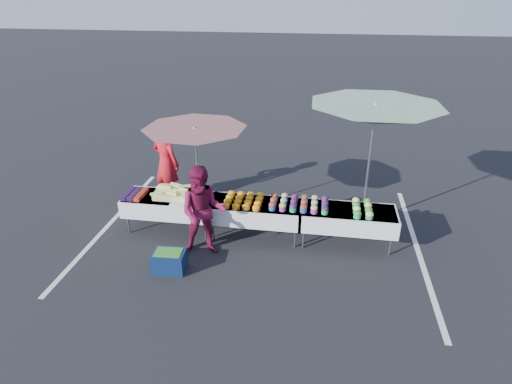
# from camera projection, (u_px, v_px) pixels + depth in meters

# --- Properties ---
(ground) EXTENTS (80.00, 80.00, 0.00)m
(ground) POSITION_uv_depth(u_px,v_px,m) (256.00, 236.00, 8.80)
(ground) COLOR black
(stripe_left) EXTENTS (0.10, 5.00, 0.00)m
(stripe_left) POSITION_uv_depth(u_px,v_px,m) (110.00, 223.00, 9.25)
(stripe_left) COLOR silver
(stripe_left) RESTS_ON ground
(stripe_right) EXTENTS (0.10, 5.00, 0.00)m
(stripe_right) POSITION_uv_depth(u_px,v_px,m) (417.00, 249.00, 8.35)
(stripe_right) COLOR silver
(stripe_right) RESTS_ON ground
(table_left) EXTENTS (1.86, 0.81, 0.75)m
(table_left) POSITION_uv_depth(u_px,v_px,m) (170.00, 204.00, 8.80)
(table_left) COLOR white
(table_left) RESTS_ON ground
(table_center) EXTENTS (1.86, 0.81, 0.75)m
(table_center) POSITION_uv_depth(u_px,v_px,m) (256.00, 211.00, 8.54)
(table_center) COLOR white
(table_center) RESTS_ON ground
(table_right) EXTENTS (1.86, 0.81, 0.75)m
(table_right) POSITION_uv_depth(u_px,v_px,m) (347.00, 218.00, 8.29)
(table_right) COLOR white
(table_right) RESTS_ON ground
(berry_punnets) EXTENTS (0.40, 0.54, 0.08)m
(berry_punnets) POSITION_uv_depth(u_px,v_px,m) (135.00, 194.00, 8.75)
(berry_punnets) COLOR black
(berry_punnets) RESTS_ON table_left
(corn_pile) EXTENTS (1.16, 0.57, 0.26)m
(corn_pile) POSITION_uv_depth(u_px,v_px,m) (181.00, 193.00, 8.69)
(corn_pile) COLOR tan
(corn_pile) RESTS_ON table_left
(plastic_bags) EXTENTS (0.30, 0.25, 0.05)m
(plastic_bags) POSITION_uv_depth(u_px,v_px,m) (178.00, 204.00, 8.41)
(plastic_bags) COLOR white
(plastic_bags) RESTS_ON table_left
(carrot_bowls) EXTENTS (0.75, 0.69, 0.11)m
(carrot_bowls) POSITION_uv_depth(u_px,v_px,m) (243.00, 200.00, 8.48)
(carrot_bowls) COLOR orange
(carrot_bowls) RESTS_ON table_center
(potato_cups) EXTENTS (1.14, 0.58, 0.16)m
(potato_cups) POSITION_uv_depth(u_px,v_px,m) (299.00, 203.00, 8.32)
(potato_cups) COLOR #244AAA
(potato_cups) RESTS_ON table_right
(bean_baskets) EXTENTS (0.36, 0.68, 0.15)m
(bean_baskets) POSITION_uv_depth(u_px,v_px,m) (363.00, 208.00, 8.14)
(bean_baskets) COLOR green
(bean_baskets) RESTS_ON table_right
(vendor) EXTENTS (0.84, 0.72, 1.94)m
(vendor) POSITION_uv_depth(u_px,v_px,m) (166.00, 163.00, 9.78)
(vendor) COLOR red
(vendor) RESTS_ON ground
(customer) EXTENTS (0.98, 0.83, 1.78)m
(customer) POSITION_uv_depth(u_px,v_px,m) (203.00, 212.00, 7.87)
(customer) COLOR maroon
(customer) RESTS_ON ground
(umbrella_left) EXTENTS (2.65, 2.65, 2.14)m
(umbrella_left) POSITION_uv_depth(u_px,v_px,m) (195.00, 136.00, 8.49)
(umbrella_left) COLOR black
(umbrella_left) RESTS_ON ground
(umbrella_right) EXTENTS (3.37, 3.37, 2.66)m
(umbrella_right) POSITION_uv_depth(u_px,v_px,m) (375.00, 115.00, 8.15)
(umbrella_right) COLOR black
(umbrella_right) RESTS_ON ground
(storage_bin) EXTENTS (0.60, 0.45, 0.38)m
(storage_bin) POSITION_uv_depth(u_px,v_px,m) (169.00, 261.00, 7.67)
(storage_bin) COLOR #0D2045
(storage_bin) RESTS_ON ground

